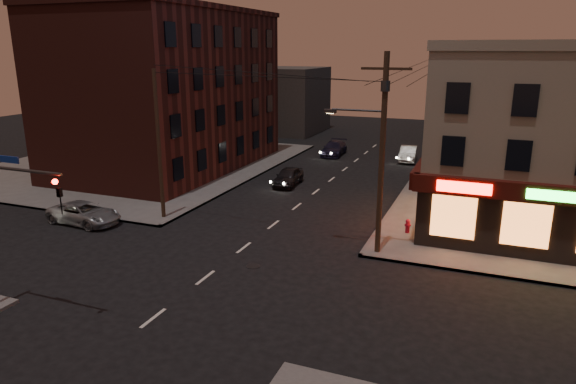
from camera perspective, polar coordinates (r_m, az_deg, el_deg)
The scene contains 15 objects.
ground at distance 24.44m, azimuth -9.18°, elevation -9.38°, with size 120.00×120.00×0.00m, color black.
sidewalk_nw at distance 49.17m, azimuth -16.01°, elevation 3.08°, with size 24.00×28.00×0.15m, color #514F4C.
pizza_building at distance 32.96m, azimuth 29.02°, elevation 5.12°, with size 15.85×12.85×10.50m.
brick_apartment at distance 46.17m, azimuth -13.12°, elevation 10.76°, with size 12.00×20.00×13.00m, color #491C17.
bg_building_ne_a at distance 57.33m, azimuth 24.11°, elevation 7.52°, with size 10.00×12.00×7.00m, color #3F3D3A.
bg_building_nw at distance 65.98m, azimuth -0.35°, elevation 10.20°, with size 9.00×10.00×8.00m, color #3F3D3A.
bg_building_ne_b at distance 71.25m, azimuth 22.13°, elevation 8.66°, with size 8.00×8.00×6.00m, color #3F3D3A.
utility_pole_main at distance 25.57m, azimuth 10.20°, elevation 5.27°, with size 4.20×0.44×10.00m.
utility_pole_far at distance 51.42m, azimuth 16.35°, elevation 8.76°, with size 0.26×0.26×9.00m, color #382619.
utility_pole_west at distance 31.87m, azimuth -14.15°, elevation 5.04°, with size 0.24×0.24×9.00m, color #382619.
suv_cross at distance 33.43m, azimuth -21.71°, elevation -2.21°, with size 2.15×4.66×1.29m, color gray.
sedan_near at distance 39.81m, azimuth 0.03°, elevation 1.73°, with size 1.62×4.03×1.37m, color black.
sedan_mid at distance 49.87m, azimuth 13.22°, elevation 4.17°, with size 1.48×4.25×1.40m, color gray.
sedan_far at distance 51.42m, azimuth 5.13°, elevation 4.85°, with size 1.91×4.71×1.37m, color black.
fire_hydrant at distance 29.93m, azimuth 13.16°, elevation -3.62°, with size 0.37×0.37×0.81m.
Camera 1 is at (11.65, -18.88, 10.25)m, focal length 32.00 mm.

